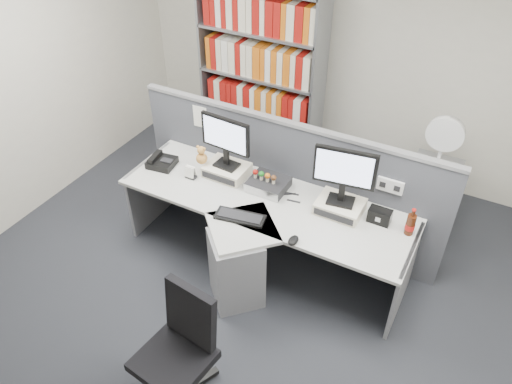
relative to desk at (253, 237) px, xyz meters
The scene contains 21 objects.
ground 0.75m from the desk, 90.00° to the right, with size 5.50×5.50×0.00m, color #2F3137.
room_shell 1.46m from the desk, 90.00° to the right, with size 5.04×5.54×2.72m.
partition 0.68m from the desk, 89.59° to the left, with size 3.00×0.08×1.27m.
desk is the anchor object (origin of this frame).
monitor_riser_left 0.69m from the desk, 141.53° to the left, with size 0.38×0.31×0.10m.
monitor_riser_right 0.79m from the desk, 31.65° to the left, with size 0.38×0.31×0.10m.
monitor_left 0.90m from the desk, 141.40° to the left, with size 0.49×0.17×0.49m.
monitor_right 0.99m from the desk, 31.77° to the left, with size 0.50×0.19×0.51m.
desktop_pc 0.49m from the desk, 97.67° to the left, with size 0.33×0.30×0.09m.
figurines 0.55m from the desk, 102.62° to the left, with size 0.23×0.05×0.09m.
keyboard 0.30m from the desk, 127.97° to the right, with size 0.44×0.23×0.03m.
mouse 0.54m from the desk, 18.41° to the right, with size 0.07×0.12×0.04m, color black.
desk_phone 1.16m from the desk, 168.91° to the left, with size 0.27×0.25×0.11m.
desk_calendar 0.83m from the desk, 165.92° to the left, with size 0.10×0.08×0.12m.
plush_toy 0.88m from the desk, 156.14° to the left, with size 0.11×0.11×0.18m.
speaker 1.09m from the desk, 23.28° to the left, with size 0.19×0.10×0.12m, color black.
cola_bottle 1.31m from the desk, 17.76° to the left, with size 0.08×0.08×0.25m.
shelving_unit 2.12m from the desk, 115.96° to the left, with size 1.41×0.40×2.00m.
filing_cabinet 1.85m from the desk, 49.39° to the left, with size 0.45×0.61×0.70m.
desk_fan 1.94m from the desk, 49.38° to the left, with size 0.34×0.20×0.57m.
office_chair 1.25m from the desk, 84.58° to the right, with size 0.63×0.64×0.97m.
Camera 1 is at (1.51, -2.16, 3.43)m, focal length 34.89 mm.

